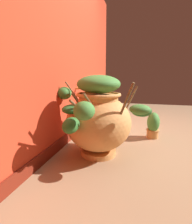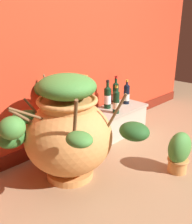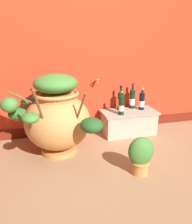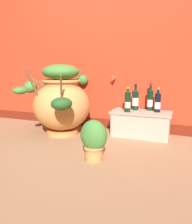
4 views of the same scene
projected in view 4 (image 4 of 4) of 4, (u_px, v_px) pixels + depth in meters
name	position (u px, v px, depth m)	size (l,w,h in m)	color
ground_plane	(72.00, 156.00, 2.04)	(7.00, 7.00, 0.00)	#9E7A56
back_wall	(112.00, 34.00, 2.90)	(4.40, 0.33, 2.60)	red
terracotta_urn	(61.00, 101.00, 2.70)	(0.94, 1.09, 0.88)	#D68E4C
stone_ledge	(141.00, 123.00, 2.65)	(0.72, 0.35, 0.31)	#B2A893
wine_bottle_left	(135.00, 99.00, 2.70)	(0.08, 0.08, 0.33)	black
wine_bottle_middle	(128.00, 101.00, 2.56)	(0.07, 0.07, 0.30)	black
wine_bottle_right	(150.00, 99.00, 2.67)	(0.07, 0.07, 0.34)	black
wine_bottle_back	(158.00, 102.00, 2.55)	(0.07, 0.07, 0.29)	black
potted_shrub	(94.00, 140.00, 1.91)	(0.25, 0.19, 0.37)	#D68E4C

